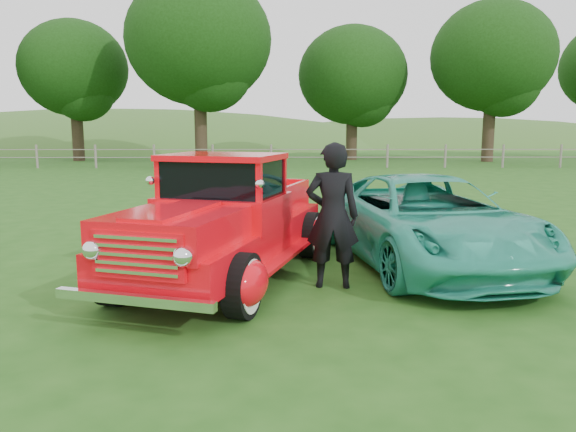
{
  "coord_description": "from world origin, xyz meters",
  "views": [
    {
      "loc": [
        0.54,
        -6.97,
        2.17
      ],
      "look_at": [
        0.63,
        1.2,
        0.84
      ],
      "focal_mm": 35.0,
      "sensor_mm": 36.0,
      "label": 1
    }
  ],
  "objects_px": {
    "red_pickup": "(226,224)",
    "teal_sedan": "(426,221)",
    "tree_near_west": "(199,40)",
    "man": "(332,216)",
    "tree_mid_west": "(74,69)",
    "tree_near_east": "(353,76)",
    "tree_mid_east": "(493,57)"
  },
  "relations": [
    {
      "from": "red_pickup",
      "to": "teal_sedan",
      "type": "distance_m",
      "value": 3.14
    },
    {
      "from": "tree_near_west",
      "to": "red_pickup",
      "type": "distance_m",
      "value": 25.17
    },
    {
      "from": "red_pickup",
      "to": "man",
      "type": "bearing_deg",
      "value": 0.4
    },
    {
      "from": "tree_mid_west",
      "to": "man",
      "type": "height_order",
      "value": "tree_mid_west"
    },
    {
      "from": "tree_mid_west",
      "to": "red_pickup",
      "type": "bearing_deg",
      "value": -66.6
    },
    {
      "from": "tree_near_east",
      "to": "teal_sedan",
      "type": "relative_size",
      "value": 1.66
    },
    {
      "from": "tree_mid_west",
      "to": "tree_near_west",
      "type": "height_order",
      "value": "tree_near_west"
    },
    {
      "from": "tree_near_east",
      "to": "man",
      "type": "xyz_separation_m",
      "value": [
        -3.78,
        -28.6,
        -4.27
      ]
    },
    {
      "from": "tree_near_west",
      "to": "red_pickup",
      "type": "xyz_separation_m",
      "value": [
        3.75,
        -24.16,
        -6.0
      ]
    },
    {
      "from": "tree_mid_east",
      "to": "tree_mid_west",
      "type": "bearing_deg",
      "value": 177.71
    },
    {
      "from": "tree_near_east",
      "to": "tree_near_west",
      "type": "bearing_deg",
      "value": -156.04
    },
    {
      "from": "tree_mid_west",
      "to": "man",
      "type": "distance_m",
      "value": 30.94
    },
    {
      "from": "tree_near_west",
      "to": "tree_near_east",
      "type": "xyz_separation_m",
      "value": [
        9.0,
        4.0,
        -1.55
      ]
    },
    {
      "from": "tree_mid_west",
      "to": "teal_sedan",
      "type": "relative_size",
      "value": 1.68
    },
    {
      "from": "tree_mid_west",
      "to": "tree_near_east",
      "type": "height_order",
      "value": "tree_mid_west"
    },
    {
      "from": "tree_mid_west",
      "to": "teal_sedan",
      "type": "bearing_deg",
      "value": -60.74
    },
    {
      "from": "tree_mid_west",
      "to": "teal_sedan",
      "type": "distance_m",
      "value": 30.65
    },
    {
      "from": "tree_near_west",
      "to": "red_pickup",
      "type": "relative_size",
      "value": 1.97
    },
    {
      "from": "tree_mid_west",
      "to": "red_pickup",
      "type": "relative_size",
      "value": 1.6
    },
    {
      "from": "tree_near_east",
      "to": "red_pickup",
      "type": "distance_m",
      "value": 28.99
    },
    {
      "from": "tree_mid_west",
      "to": "tree_near_east",
      "type": "distance_m",
      "value": 17.03
    },
    {
      "from": "red_pickup",
      "to": "tree_mid_east",
      "type": "bearing_deg",
      "value": 80.34
    },
    {
      "from": "tree_mid_west",
      "to": "tree_near_west",
      "type": "relative_size",
      "value": 0.81
    },
    {
      "from": "tree_near_east",
      "to": "tree_mid_west",
      "type": "bearing_deg",
      "value": -176.63
    },
    {
      "from": "man",
      "to": "tree_near_east",
      "type": "bearing_deg",
      "value": -94.0
    },
    {
      "from": "tree_mid_west",
      "to": "tree_near_west",
      "type": "distance_m",
      "value": 8.63
    },
    {
      "from": "man",
      "to": "tree_mid_east",
      "type": "bearing_deg",
      "value": -110.36
    },
    {
      "from": "tree_near_west",
      "to": "red_pickup",
      "type": "height_order",
      "value": "tree_near_west"
    },
    {
      "from": "tree_mid_west",
      "to": "red_pickup",
      "type": "distance_m",
      "value": 29.97
    },
    {
      "from": "tree_mid_west",
      "to": "tree_mid_east",
      "type": "xyz_separation_m",
      "value": [
        25.0,
        -1.0,
        0.62
      ]
    },
    {
      "from": "red_pickup",
      "to": "man",
      "type": "distance_m",
      "value": 1.54
    },
    {
      "from": "red_pickup",
      "to": "man",
      "type": "xyz_separation_m",
      "value": [
        1.47,
        -0.44,
        0.18
      ]
    }
  ]
}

